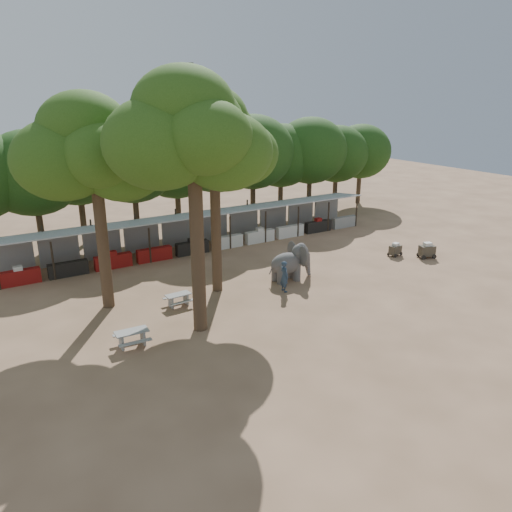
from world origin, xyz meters
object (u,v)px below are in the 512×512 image
yard_tree_back (210,139)px  handler (284,276)px  elephant (291,262)px  picnic_table_near (132,336)px  yard_tree_center (188,133)px  yard_tree_left (90,150)px  cart_front (427,250)px  cart_back (395,249)px  picnic_table_far (178,298)px

yard_tree_back → handler: size_ratio=6.25×
elephant → picnic_table_near: (-10.94, -3.11, -0.62)m
yard_tree_center → picnic_table_near: (-3.20, -0.11, -8.73)m
handler → yard_tree_left: bearing=75.3°
yard_tree_back → cart_front: size_ratio=8.77×
yard_tree_left → cart_back: bearing=-6.0°
yard_tree_left → elephant: 13.03m
yard_tree_left → cart_back: size_ratio=10.66×
cart_front → cart_back: size_ratio=1.25×
yard_tree_left → picnic_table_far: (3.33, -2.08, -7.77)m
yard_tree_center → elephant: 11.60m
picnic_table_far → cart_back: bearing=-2.7°
yard_tree_back → picnic_table_far: bearing=-157.9°
yard_tree_back → cart_front: (15.13, -2.52, -8.00)m
handler → picnic_table_near: 9.67m
picnic_table_far → cart_back: size_ratio=1.34×
yard_tree_back → cart_back: 15.86m
yard_tree_back → cart_front: bearing=-9.4°
handler → picnic_table_near: (-9.51, -1.74, -0.43)m
yard_tree_center → cart_front: bearing=4.7°
picnic_table_far → picnic_table_near: bearing=-142.2°
yard_tree_center → elephant: bearing=21.2°
yard_tree_center → yard_tree_back: size_ratio=1.06×
cart_front → yard_tree_center: bearing=-156.2°
yard_tree_center → yard_tree_back: (3.00, 4.00, -0.67)m
elephant → cart_front: bearing=-5.8°
yard_tree_center → cart_front: yard_tree_center is taller
yard_tree_center → cart_back: (16.61, 2.94, -8.75)m
picnic_table_near → cart_back: cart_back is taller
cart_front → cart_back: bearing=155.5°
picnic_table_near → cart_front: bearing=6.9°
picnic_table_far → yard_tree_left: bearing=145.2°
yard_tree_back → cart_back: bearing=-4.5°
cart_front → cart_back: (-1.52, 1.46, -0.08)m
yard_tree_back → elephant: yard_tree_back is taller
yard_tree_left → elephant: bearing=-10.6°
elephant → yard_tree_center: bearing=-156.3°
cart_front → handler: bearing=-161.5°
yard_tree_left → cart_front: 22.75m
yard_tree_left → handler: 12.29m
yard_tree_left → handler: bearing=-19.9°
yard_tree_back → elephant: (4.74, -1.00, -7.44)m
picnic_table_near → picnic_table_far: bearing=43.2°
picnic_table_far → cart_back: 16.28m
elephant → cart_front: elephant is taller
picnic_table_near → cart_back: (19.81, 3.05, -0.02)m
handler → cart_back: size_ratio=1.76×
yard_tree_center → picnic_table_far: yard_tree_center is taller
cart_back → cart_front: bearing=-52.7°
elephant → picnic_table_far: elephant is taller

